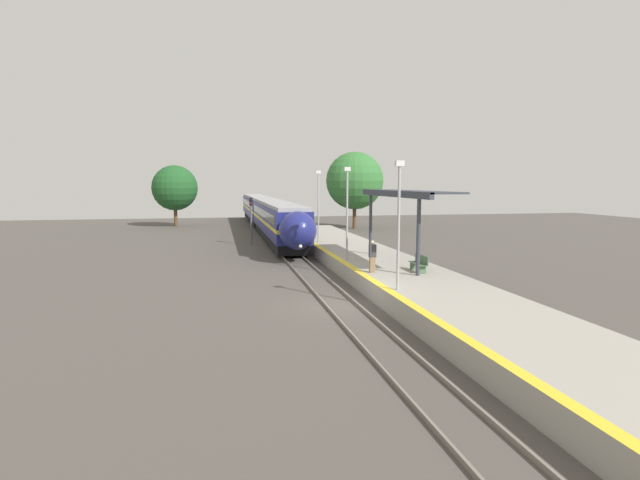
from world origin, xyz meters
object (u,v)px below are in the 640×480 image
(lamppost_mid, at_px, (347,207))
(lamppost_far, at_px, (318,202))
(train, at_px, (266,213))
(railway_signal, at_px, (251,216))
(person_waiting, at_px, (372,256))
(platform_bench, at_px, (419,263))
(lamppost_near, at_px, (399,217))

(lamppost_mid, height_order, lamppost_far, same)
(train, xyz_separation_m, lamppost_mid, (2.21, -28.12, 1.92))
(train, height_order, railway_signal, railway_signal)
(person_waiting, relative_size, railway_signal, 0.40)
(platform_bench, bearing_deg, person_waiting, 175.04)
(train, distance_m, railway_signal, 12.89)
(platform_bench, bearing_deg, train, 98.51)
(train, distance_m, lamppost_near, 36.96)
(person_waiting, relative_size, lamppost_near, 0.30)
(lamppost_near, relative_size, lamppost_far, 1.00)
(railway_signal, relative_size, lamppost_mid, 0.77)
(person_waiting, xyz_separation_m, lamppost_near, (-0.19, -4.23, 2.30))
(lamppost_near, bearing_deg, lamppost_mid, 90.00)
(lamppost_mid, bearing_deg, train, 94.50)
(train, bearing_deg, platform_bench, -81.49)
(platform_bench, xyz_separation_m, lamppost_near, (-2.70, -4.01, 2.70))
(platform_bench, relative_size, lamppost_far, 0.30)
(person_waiting, relative_size, lamppost_far, 0.30)
(person_waiting, distance_m, lamppost_far, 13.42)
(train, bearing_deg, railway_signal, -101.21)
(platform_bench, height_order, railway_signal, railway_signal)
(lamppost_mid, bearing_deg, lamppost_near, -90.00)
(railway_signal, distance_m, lamppost_near, 24.70)
(lamppost_mid, bearing_deg, platform_bench, -60.18)
(person_waiting, bearing_deg, railway_signal, 103.81)
(platform_bench, relative_size, lamppost_mid, 0.30)
(person_waiting, bearing_deg, train, 94.22)
(platform_bench, bearing_deg, lamppost_mid, 119.82)
(platform_bench, height_order, lamppost_mid, lamppost_mid)
(person_waiting, bearing_deg, platform_bench, -4.96)
(railway_signal, bearing_deg, person_waiting, -76.19)
(lamppost_mid, xyz_separation_m, lamppost_far, (0.00, 8.72, 0.00))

